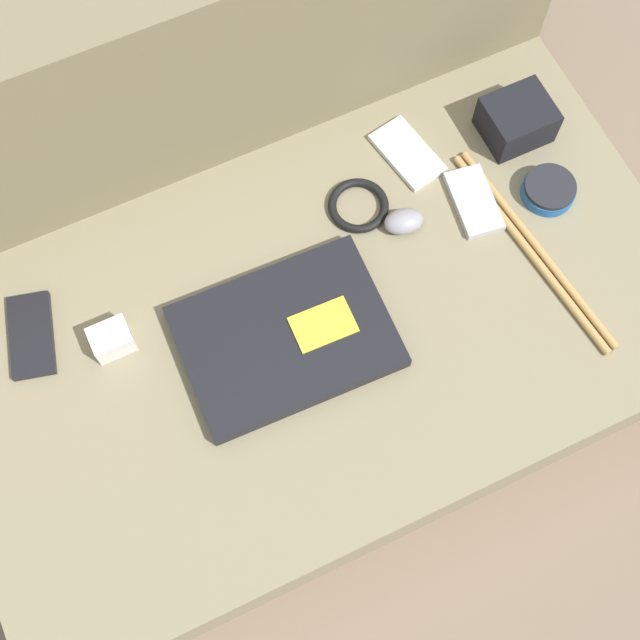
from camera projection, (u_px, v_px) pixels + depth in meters
name	position (u px, v px, depth m)	size (l,w,h in m)	color
ground_plane	(320.00, 355.00, 1.45)	(8.00, 8.00, 0.00)	#7A6651
couch_seat	(320.00, 341.00, 1.39)	(1.12, 0.63, 0.14)	#847A5B
couch_backrest	(204.00, 69.00, 1.36)	(1.12, 0.20, 0.50)	#756B4C
laptop	(285.00, 336.00, 1.30)	(0.31, 0.23, 0.03)	black
computer_mouse	(404.00, 221.00, 1.37)	(0.07, 0.05, 0.03)	gray
speaker_puck	(549.00, 190.00, 1.39)	(0.08, 0.08, 0.03)	#1E569E
phone_silver	(31.00, 335.00, 1.31)	(0.09, 0.14, 0.01)	black
phone_black	(474.00, 201.00, 1.39)	(0.08, 0.13, 0.01)	#B7B7BC
phone_small	(407.00, 153.00, 1.42)	(0.09, 0.13, 0.01)	silver
camera_pouch	(517.00, 120.00, 1.41)	(0.10, 0.09, 0.07)	black
charger_brick	(112.00, 339.00, 1.29)	(0.06, 0.05, 0.04)	silver
cable_coil	(358.00, 206.00, 1.39)	(0.10, 0.10, 0.01)	black
drumstick_pair	(533.00, 249.00, 1.36)	(0.07, 0.39, 0.01)	tan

